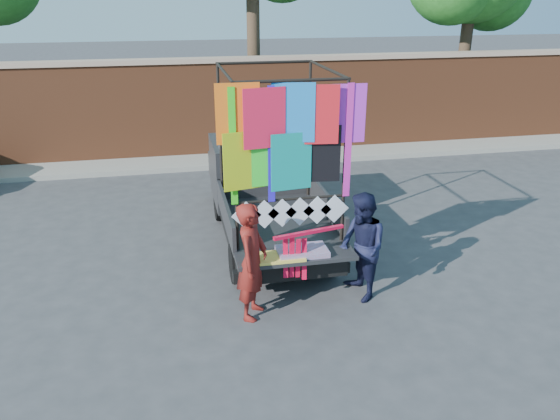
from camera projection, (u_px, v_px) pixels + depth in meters
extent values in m
plane|color=#38383A|center=(277.00, 276.00, 8.67)|extent=(90.00, 90.00, 0.00)
cube|color=brown|center=(225.00, 110.00, 14.56)|extent=(30.00, 0.35, 2.50)
cube|color=tan|center=(223.00, 60.00, 14.07)|extent=(30.00, 0.45, 0.12)
cube|color=gray|center=(229.00, 160.00, 14.37)|extent=(30.00, 1.20, 0.12)
cylinder|color=#38281C|center=(254.00, 47.00, 15.28)|extent=(0.36, 0.36, 5.46)
cylinder|color=#38281C|center=(464.00, 59.00, 16.68)|extent=(0.36, 0.36, 4.55)
cylinder|color=black|center=(220.00, 204.00, 10.70)|extent=(0.21, 0.62, 0.62)
cylinder|color=black|center=(237.00, 263.00, 8.40)|extent=(0.21, 0.62, 0.62)
cylinder|color=black|center=(293.00, 199.00, 10.98)|extent=(0.21, 0.62, 0.62)
cylinder|color=black|center=(329.00, 254.00, 8.68)|extent=(0.21, 0.62, 0.62)
cube|color=black|center=(269.00, 220.00, 9.59)|extent=(1.60, 3.95, 0.28)
cube|color=black|center=(277.00, 221.00, 8.85)|extent=(1.69, 2.16, 0.09)
cube|color=black|center=(226.00, 213.00, 8.62)|extent=(0.06, 2.16, 0.42)
cube|color=black|center=(326.00, 206.00, 8.93)|extent=(0.06, 2.16, 0.42)
cube|color=black|center=(265.00, 188.00, 9.74)|extent=(1.69, 0.06, 0.42)
cube|color=black|center=(257.00, 170.00, 10.55)|extent=(1.69, 1.50, 1.17)
cube|color=#8C9EAD|center=(260.00, 157.00, 10.02)|extent=(1.50, 0.06, 0.52)
cube|color=#8C9EAD|center=(251.00, 151.00, 11.12)|extent=(1.50, 0.09, 0.66)
cube|color=black|center=(249.00, 166.00, 11.57)|extent=(1.64, 0.85, 0.52)
cube|color=black|center=(296.00, 256.00, 7.65)|extent=(1.69, 0.52, 0.06)
cube|color=black|center=(292.00, 271.00, 7.98)|extent=(1.74, 0.14, 0.17)
cylinder|color=black|center=(235.00, 171.00, 7.35)|extent=(0.05, 0.05, 2.35)
cylinder|color=black|center=(220.00, 135.00, 9.14)|extent=(0.05, 0.05, 2.35)
cylinder|color=black|center=(345.00, 164.00, 7.64)|extent=(0.05, 0.05, 2.35)
cylinder|color=black|center=(309.00, 131.00, 9.43)|extent=(0.05, 0.05, 2.35)
cylinder|color=black|center=(292.00, 81.00, 7.06)|extent=(1.60, 0.04, 0.04)
cylinder|color=black|center=(265.00, 62.00, 8.85)|extent=(1.60, 0.04, 0.04)
cylinder|color=black|center=(224.00, 72.00, 7.81)|extent=(0.04, 2.02, 0.04)
cylinder|color=black|center=(327.00, 69.00, 8.10)|extent=(0.04, 2.02, 0.04)
cylinder|color=black|center=(291.00, 199.00, 7.67)|extent=(1.60, 0.04, 0.04)
cube|color=orange|center=(239.00, 116.00, 7.07)|extent=(0.58, 0.01, 0.80)
cube|color=#FD1C42|center=(266.00, 115.00, 7.10)|extent=(0.58, 0.01, 0.80)
cube|color=blue|center=(292.00, 113.00, 7.20)|extent=(0.58, 0.01, 0.80)
cube|color=red|center=(318.00, 113.00, 7.23)|extent=(0.58, 0.01, 0.80)
cube|color=#C02BDA|center=(343.00, 111.00, 7.33)|extent=(0.58, 0.01, 0.80)
cube|color=#C1D216|center=(241.00, 162.00, 7.26)|extent=(0.58, 0.01, 0.80)
cube|color=#29ED2C|center=(266.00, 159.00, 7.36)|extent=(0.58, 0.01, 0.80)
cube|color=#0A9990|center=(292.00, 159.00, 7.39)|extent=(0.58, 0.01, 0.80)
cube|color=black|center=(316.00, 156.00, 7.49)|extent=(0.58, 0.01, 0.80)
cube|color=#30D51A|center=(233.00, 148.00, 7.19)|extent=(0.09, 0.01, 1.60)
cube|color=#DB24AF|center=(348.00, 142.00, 7.49)|extent=(0.09, 0.01, 1.60)
cube|color=#2618DE|center=(271.00, 146.00, 7.29)|extent=(0.09, 0.01, 1.60)
cube|color=silver|center=(247.00, 216.00, 7.60)|extent=(0.43, 0.01, 0.43)
cube|color=silver|center=(265.00, 214.00, 7.65)|extent=(0.43, 0.01, 0.43)
cube|color=silver|center=(282.00, 213.00, 7.69)|extent=(0.43, 0.01, 0.43)
cube|color=silver|center=(300.00, 212.00, 7.74)|extent=(0.43, 0.01, 0.43)
cube|color=silver|center=(317.00, 210.00, 7.79)|extent=(0.43, 0.01, 0.43)
cube|color=silver|center=(334.00, 209.00, 7.84)|extent=(0.43, 0.01, 0.43)
cube|color=#EF3537|center=(302.00, 251.00, 7.64)|extent=(0.70, 0.42, 0.08)
cube|color=#E5C548|center=(280.00, 257.00, 7.53)|extent=(0.66, 0.38, 0.04)
imported|color=maroon|center=(252.00, 261.00, 7.33)|extent=(0.62, 0.72, 1.66)
imported|color=#141733|center=(362.00, 247.00, 7.80)|extent=(0.70, 0.85, 1.60)
cube|color=red|center=(309.00, 232.00, 7.44)|extent=(1.04, 0.28, 0.04)
cube|color=red|center=(286.00, 257.00, 7.48)|extent=(0.07, 0.02, 0.61)
cube|color=red|center=(292.00, 258.00, 7.50)|extent=(0.07, 0.02, 0.61)
cube|color=red|center=(298.00, 258.00, 7.53)|extent=(0.07, 0.02, 0.61)
cube|color=red|center=(304.00, 259.00, 7.55)|extent=(0.07, 0.02, 0.61)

